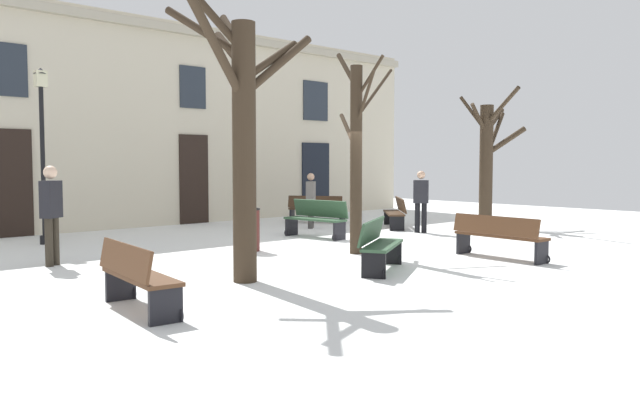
{
  "coord_description": "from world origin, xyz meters",
  "views": [
    {
      "loc": [
        -9.82,
        -9.42,
        1.87
      ],
      "look_at": [
        0.0,
        1.43,
        0.98
      ],
      "focal_mm": 34.5,
      "sensor_mm": 36.0,
      "label": 1
    }
  ],
  "objects_px": {
    "bench_near_lamp": "(396,212)",
    "person_strolling": "(51,210)",
    "tree_right_of_center": "(356,151)",
    "streetlamp": "(42,137)",
    "litter_bin": "(249,229)",
    "bench_far_corner": "(380,244)",
    "bench_back_to_back_right": "(316,209)",
    "bench_facing_shops": "(316,218)",
    "bench_by_litter_bin": "(137,276)",
    "tree_center": "(488,158)",
    "bench_near_center_tree": "(499,236)",
    "person_crossing_plaza": "(421,199)",
    "tree_near_facade": "(242,128)",
    "person_near_bench": "(311,198)"
  },
  "relations": [
    {
      "from": "tree_near_facade",
      "to": "person_crossing_plaza",
      "type": "xyz_separation_m",
      "value": [
        7.4,
        2.36,
        -1.49
      ]
    },
    {
      "from": "tree_right_of_center",
      "to": "bench_near_center_tree",
      "type": "relative_size",
      "value": 2.18
    },
    {
      "from": "tree_near_facade",
      "to": "bench_near_center_tree",
      "type": "xyz_separation_m",
      "value": [
        4.99,
        -1.48,
        -1.95
      ]
    },
    {
      "from": "tree_near_facade",
      "to": "bench_near_lamp",
      "type": "height_order",
      "value": "tree_near_facade"
    },
    {
      "from": "bench_back_to_back_right",
      "to": "tree_center",
      "type": "bearing_deg",
      "value": -179.88
    },
    {
      "from": "bench_facing_shops",
      "to": "bench_near_center_tree",
      "type": "relative_size",
      "value": 0.91
    },
    {
      "from": "litter_bin",
      "to": "person_strolling",
      "type": "height_order",
      "value": "person_strolling"
    },
    {
      "from": "tree_right_of_center",
      "to": "streetlamp",
      "type": "bearing_deg",
      "value": 126.5
    },
    {
      "from": "streetlamp",
      "to": "litter_bin",
      "type": "height_order",
      "value": "streetlamp"
    },
    {
      "from": "bench_near_lamp",
      "to": "person_strolling",
      "type": "relative_size",
      "value": 0.92
    },
    {
      "from": "tree_right_of_center",
      "to": "bench_by_litter_bin",
      "type": "xyz_separation_m",
      "value": [
        -5.6,
        -1.66,
        -1.65
      ]
    },
    {
      "from": "tree_right_of_center",
      "to": "bench_facing_shops",
      "type": "height_order",
      "value": "tree_right_of_center"
    },
    {
      "from": "litter_bin",
      "to": "person_strolling",
      "type": "bearing_deg",
      "value": 166.91
    },
    {
      "from": "bench_back_to_back_right",
      "to": "person_strolling",
      "type": "bearing_deg",
      "value": 71.87
    },
    {
      "from": "bench_facing_shops",
      "to": "bench_by_litter_bin",
      "type": "bearing_deg",
      "value": -66.29
    },
    {
      "from": "bench_near_lamp",
      "to": "bench_far_corner",
      "type": "bearing_deg",
      "value": -8.59
    },
    {
      "from": "bench_far_corner",
      "to": "bench_near_center_tree",
      "type": "relative_size",
      "value": 0.85
    },
    {
      "from": "litter_bin",
      "to": "bench_facing_shops",
      "type": "distance_m",
      "value": 2.73
    },
    {
      "from": "bench_facing_shops",
      "to": "person_strolling",
      "type": "bearing_deg",
      "value": -98.82
    },
    {
      "from": "tree_near_facade",
      "to": "person_crossing_plaza",
      "type": "relative_size",
      "value": 2.83
    },
    {
      "from": "streetlamp",
      "to": "bench_facing_shops",
      "type": "distance_m",
      "value": 6.65
    },
    {
      "from": "person_crossing_plaza",
      "to": "person_strolling",
      "type": "height_order",
      "value": "person_strolling"
    },
    {
      "from": "litter_bin",
      "to": "bench_by_litter_bin",
      "type": "bearing_deg",
      "value": -140.66
    },
    {
      "from": "tree_near_facade",
      "to": "person_strolling",
      "type": "height_order",
      "value": "tree_near_facade"
    },
    {
      "from": "person_strolling",
      "to": "person_near_bench",
      "type": "bearing_deg",
      "value": 155.72
    },
    {
      "from": "tree_near_facade",
      "to": "bench_back_to_back_right",
      "type": "height_order",
      "value": "tree_near_facade"
    },
    {
      "from": "tree_center",
      "to": "bench_far_corner",
      "type": "xyz_separation_m",
      "value": [
        -7.84,
        -2.89,
        -1.56
      ]
    },
    {
      "from": "bench_by_litter_bin",
      "to": "bench_near_lamp",
      "type": "height_order",
      "value": "bench_by_litter_bin"
    },
    {
      "from": "bench_near_lamp",
      "to": "bench_back_to_back_right",
      "type": "relative_size",
      "value": 0.99
    },
    {
      "from": "bench_facing_shops",
      "to": "person_crossing_plaza",
      "type": "height_order",
      "value": "person_crossing_plaza"
    },
    {
      "from": "streetlamp",
      "to": "bench_back_to_back_right",
      "type": "height_order",
      "value": "streetlamp"
    },
    {
      "from": "bench_back_to_back_right",
      "to": "person_near_bench",
      "type": "xyz_separation_m",
      "value": [
        -1.22,
        -1.14,
        0.42
      ]
    },
    {
      "from": "bench_near_center_tree",
      "to": "person_crossing_plaza",
      "type": "distance_m",
      "value": 4.55
    },
    {
      "from": "bench_facing_shops",
      "to": "person_near_bench",
      "type": "relative_size",
      "value": 1.12
    },
    {
      "from": "bench_by_litter_bin",
      "to": "bench_far_corner",
      "type": "bearing_deg",
      "value": -85.17
    },
    {
      "from": "bench_by_litter_bin",
      "to": "streetlamp",
      "type": "bearing_deg",
      "value": -4.64
    },
    {
      "from": "litter_bin",
      "to": "bench_far_corner",
      "type": "bearing_deg",
      "value": -85.26
    },
    {
      "from": "litter_bin",
      "to": "bench_back_to_back_right",
      "type": "bearing_deg",
      "value": 35.22
    },
    {
      "from": "litter_bin",
      "to": "bench_facing_shops",
      "type": "xyz_separation_m",
      "value": [
        2.61,
        0.79,
        0.02
      ]
    },
    {
      "from": "bench_back_to_back_right",
      "to": "person_crossing_plaza",
      "type": "relative_size",
      "value": 1.02
    },
    {
      "from": "person_near_bench",
      "to": "person_strolling",
      "type": "xyz_separation_m",
      "value": [
        -7.66,
        -1.62,
        0.16
      ]
    },
    {
      "from": "tree_near_facade",
      "to": "bench_back_to_back_right",
      "type": "relative_size",
      "value": 2.77
    },
    {
      "from": "streetlamp",
      "to": "bench_near_lamp",
      "type": "xyz_separation_m",
      "value": [
        8.71,
        -3.04,
        -2.0
      ]
    },
    {
      "from": "tree_right_of_center",
      "to": "tree_near_facade",
      "type": "relative_size",
      "value": 0.9
    },
    {
      "from": "tree_near_facade",
      "to": "bench_near_lamp",
      "type": "xyz_separation_m",
      "value": [
        7.88,
        3.65,
        -1.96
      ]
    },
    {
      "from": "person_strolling",
      "to": "tree_center",
      "type": "bearing_deg",
      "value": 136.92
    },
    {
      "from": "tree_center",
      "to": "person_near_bench",
      "type": "height_order",
      "value": "tree_center"
    },
    {
      "from": "streetlamp",
      "to": "bench_near_lamp",
      "type": "height_order",
      "value": "streetlamp"
    },
    {
      "from": "tree_near_facade",
      "to": "person_near_bench",
      "type": "relative_size",
      "value": 2.98
    },
    {
      "from": "bench_back_to_back_right",
      "to": "bench_near_center_tree",
      "type": "bearing_deg",
      "value": 129.0
    }
  ]
}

